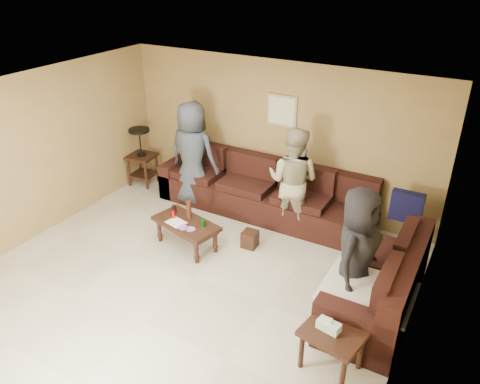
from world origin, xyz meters
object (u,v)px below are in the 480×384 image
at_px(end_table_left, 142,156).
at_px(person_right, 356,254).
at_px(side_table_right, 332,337).
at_px(waste_bin, 250,239).
at_px(sectional_sofa, 294,222).
at_px(person_middle, 293,181).
at_px(person_left, 193,154).
at_px(coffee_table, 186,225).

xyz_separation_m(end_table_left, person_right, (4.55, -1.53, 0.27)).
bearing_deg(end_table_left, side_table_right, -28.40).
distance_m(waste_bin, person_right, 1.98).
bearing_deg(sectional_sofa, person_middle, 120.67).
bearing_deg(waste_bin, person_middle, 67.55).
bearing_deg(person_left, person_middle, 178.01).
distance_m(coffee_table, person_right, 2.63).
bearing_deg(person_middle, coffee_table, 45.71).
distance_m(coffee_table, person_middle, 1.76).
relative_size(side_table_right, person_middle, 0.40).
relative_size(person_left, person_right, 1.09).
relative_size(end_table_left, person_right, 0.65).
distance_m(coffee_table, waste_bin, 0.98).
xyz_separation_m(end_table_left, person_left, (1.26, -0.12, 0.34)).
xyz_separation_m(side_table_right, person_right, (-0.10, 0.98, 0.41)).
height_order(side_table_right, person_left, person_left).
relative_size(sectional_sofa, coffee_table, 4.18).
xyz_separation_m(waste_bin, person_left, (-1.54, 0.78, 0.78)).
relative_size(coffee_table, waste_bin, 4.26).
bearing_deg(coffee_table, person_left, 119.83).
relative_size(person_middle, person_right, 1.02).
height_order(end_table_left, person_left, person_left).
distance_m(side_table_right, person_left, 4.17).
distance_m(sectional_sofa, person_right, 1.73).
height_order(person_left, person_middle, person_left).
xyz_separation_m(waste_bin, person_right, (1.74, -0.62, 0.71)).
distance_m(sectional_sofa, coffee_table, 1.63).
bearing_deg(sectional_sofa, person_left, 171.49).
bearing_deg(waste_bin, person_left, 153.22).
bearing_deg(end_table_left, coffee_table, -34.58).
relative_size(side_table_right, waste_bin, 2.65).
bearing_deg(person_middle, person_right, 134.16).
distance_m(end_table_left, person_left, 1.31).
bearing_deg(person_middle, side_table_right, 121.20).
height_order(end_table_left, person_right, person_right).
xyz_separation_m(end_table_left, side_table_right, (4.64, -2.51, -0.14)).
distance_m(side_table_right, waste_bin, 2.46).
height_order(coffee_table, end_table_left, end_table_left).
height_order(coffee_table, side_table_right, coffee_table).
bearing_deg(sectional_sofa, end_table_left, 172.59).
bearing_deg(side_table_right, person_middle, 122.47).
bearing_deg(side_table_right, sectional_sofa, 122.72).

